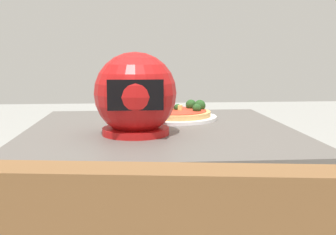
% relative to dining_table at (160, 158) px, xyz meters
% --- Properties ---
extents(dining_table, '(0.86, 0.87, 0.73)m').
position_rel_dining_table_xyz_m(dining_table, '(0.00, 0.00, 0.00)').
color(dining_table, '#5B5651').
rests_on(dining_table, ground).
extents(pizza_plate, '(0.31, 0.31, 0.01)m').
position_rel_dining_table_xyz_m(pizza_plate, '(-0.07, -0.18, 0.11)').
color(pizza_plate, white).
rests_on(pizza_plate, dining_table).
extents(pizza, '(0.27, 0.27, 0.06)m').
position_rel_dining_table_xyz_m(pizza, '(-0.08, -0.19, 0.13)').
color(pizza, tan).
rests_on(pizza, pizza_plate).
extents(motorcycle_helmet, '(0.25, 0.25, 0.25)m').
position_rel_dining_table_xyz_m(motorcycle_helmet, '(0.08, 0.10, 0.22)').
color(motorcycle_helmet, '#B21414').
rests_on(motorcycle_helmet, dining_table).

